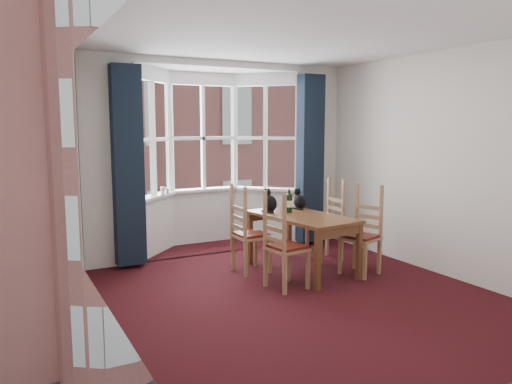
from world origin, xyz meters
TOP-DOWN VIEW (x-y plane):
  - floor at (0.00, 0.00)m, footprint 4.50×4.50m
  - ceiling at (0.00, 0.00)m, footprint 4.50×4.50m
  - wall_left at (-2.00, 0.00)m, footprint 0.00×4.50m
  - wall_right at (2.00, 0.00)m, footprint 0.00×4.50m
  - wall_near at (0.00, -2.25)m, footprint 4.00×0.00m
  - wall_back_pier_left at (-1.65, 2.25)m, footprint 0.70×0.12m
  - wall_back_pier_right at (1.65, 2.25)m, footprint 0.70×0.12m
  - bay_window at (0.00, 2.75)m, footprint 2.76×0.94m
  - curtain_left at (-1.42, 2.07)m, footprint 0.38×0.22m
  - curtain_right at (1.42, 2.07)m, footprint 0.38×0.22m
  - dining_table at (0.48, 0.84)m, footprint 0.96×1.54m
  - chair_left_near at (-0.12, 0.36)m, footprint 0.45×0.47m
  - chair_left_far at (-0.19, 1.14)m, footprint 0.41×0.43m
  - chair_right_near at (1.16, 0.43)m, footprint 0.51×0.53m
  - chair_right_far at (1.17, 1.17)m, footprint 0.42×0.44m
  - cat_left at (0.25, 1.27)m, footprint 0.18×0.25m
  - cat_right at (0.72, 1.28)m, footprint 0.17×0.23m
  - wine_bottle at (0.43, 1.07)m, footprint 0.08×0.08m
  - candle_tall at (-0.80, 2.60)m, footprint 0.06×0.06m
  - candle_short at (-0.72, 2.63)m, footprint 0.06×0.06m
  - street at (0.00, 32.25)m, footprint 80.00×80.00m
  - tenement_building at (0.00, 14.01)m, footprint 18.40×7.80m

SIDE VIEW (x-z plane):
  - street at x=0.00m, z-range -6.00..-6.00m
  - floor at x=0.00m, z-range 0.00..0.00m
  - chair_left_near at x=-0.12m, z-range 0.01..0.93m
  - chair_left_far at x=-0.19m, z-range 0.01..0.93m
  - chair_right_near at x=1.16m, z-range 0.01..0.93m
  - chair_right_far at x=1.17m, z-range 0.01..0.93m
  - dining_table at x=0.48m, z-range 0.28..1.03m
  - cat_right at x=0.72m, z-range 0.71..1.00m
  - cat_left at x=0.25m, z-range 0.70..1.03m
  - wine_bottle at x=0.43m, z-range 0.72..1.04m
  - candle_short at x=-0.72m, z-range 0.87..0.97m
  - candle_tall at x=-0.80m, z-range 0.87..0.99m
  - curtain_left at x=-1.42m, z-range 0.05..2.65m
  - curtain_right at x=1.42m, z-range 0.05..2.65m
  - wall_left at x=-2.00m, z-range -0.85..3.65m
  - wall_right at x=2.00m, z-range -0.85..3.65m
  - wall_near at x=0.00m, z-range -0.60..3.40m
  - wall_back_pier_left at x=-1.65m, z-range 0.00..2.80m
  - wall_back_pier_right at x=1.65m, z-range 0.00..2.80m
  - bay_window at x=0.00m, z-range 0.00..2.80m
  - tenement_building at x=0.00m, z-range -6.00..9.20m
  - ceiling at x=0.00m, z-range 2.80..2.80m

